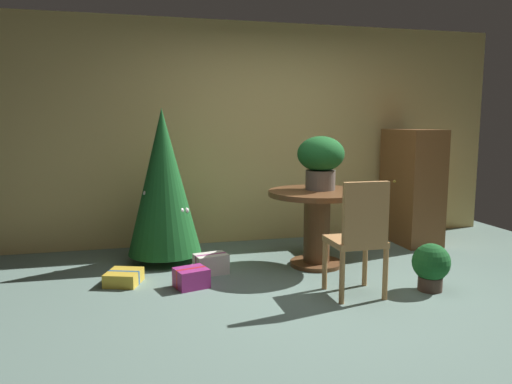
# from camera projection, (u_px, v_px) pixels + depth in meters

# --- Properties ---
(ground_plane) EXTENTS (6.60, 6.60, 0.00)m
(ground_plane) POSITION_uv_depth(u_px,v_px,m) (334.00, 300.00, 4.01)
(ground_plane) COLOR slate
(back_wall_panel) EXTENTS (6.00, 0.10, 2.60)m
(back_wall_panel) POSITION_uv_depth(u_px,v_px,m) (264.00, 134.00, 5.94)
(back_wall_panel) COLOR tan
(back_wall_panel) RESTS_ON ground_plane
(round_dining_table) EXTENTS (0.98, 0.98, 0.77)m
(round_dining_table) POSITION_uv_depth(u_px,v_px,m) (317.00, 216.00, 4.91)
(round_dining_table) COLOR brown
(round_dining_table) RESTS_ON ground_plane
(flower_vase) EXTENTS (0.47, 0.47, 0.54)m
(flower_vase) POSITION_uv_depth(u_px,v_px,m) (321.00, 159.00, 4.91)
(flower_vase) COLOR #665B51
(flower_vase) RESTS_ON round_dining_table
(wooden_chair_near) EXTENTS (0.43, 0.40, 0.98)m
(wooden_chair_near) POSITION_uv_depth(u_px,v_px,m) (359.00, 234.00, 4.00)
(wooden_chair_near) COLOR #B27F4C
(wooden_chair_near) RESTS_ON ground_plane
(holiday_tree) EXTENTS (0.75, 0.75, 1.58)m
(holiday_tree) POSITION_uv_depth(u_px,v_px,m) (163.00, 182.00, 5.01)
(holiday_tree) COLOR brown
(holiday_tree) RESTS_ON ground_plane
(gift_box_purple) EXTENTS (0.33, 0.30, 0.17)m
(gift_box_purple) POSITION_uv_depth(u_px,v_px,m) (191.00, 278.00, 4.31)
(gift_box_purple) COLOR #9E287A
(gift_box_purple) RESTS_ON ground_plane
(gift_box_cream) EXTENTS (0.34, 0.26, 0.19)m
(gift_box_cream) POSITION_uv_depth(u_px,v_px,m) (211.00, 264.00, 4.70)
(gift_box_cream) COLOR silver
(gift_box_cream) RESTS_ON ground_plane
(gift_box_gold) EXTENTS (0.37, 0.38, 0.12)m
(gift_box_gold) POSITION_uv_depth(u_px,v_px,m) (124.00, 277.00, 4.40)
(gift_box_gold) COLOR gold
(gift_box_gold) RESTS_ON ground_plane
(wooden_cabinet) EXTENTS (0.47, 0.79, 1.36)m
(wooden_cabinet) POSITION_uv_depth(u_px,v_px,m) (412.00, 186.00, 5.87)
(wooden_cabinet) COLOR brown
(wooden_cabinet) RESTS_ON ground_plane
(potted_plant) EXTENTS (0.32, 0.32, 0.41)m
(potted_plant) POSITION_uv_depth(u_px,v_px,m) (431.00, 265.00, 4.21)
(potted_plant) COLOR #4C382D
(potted_plant) RESTS_ON ground_plane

